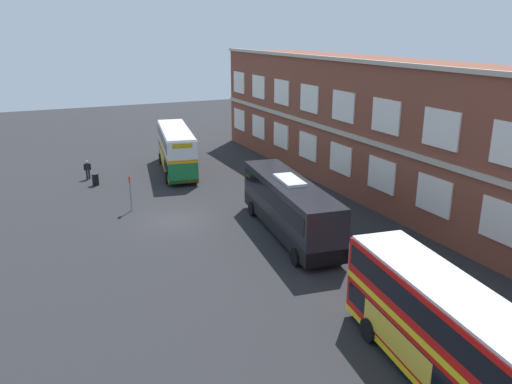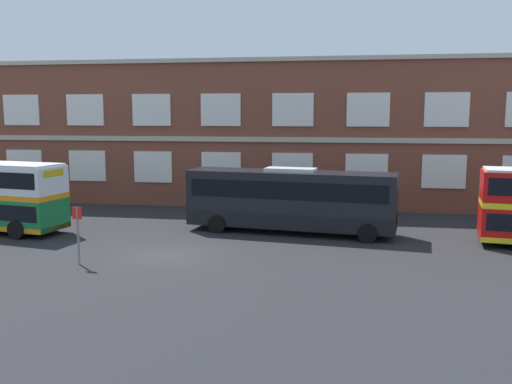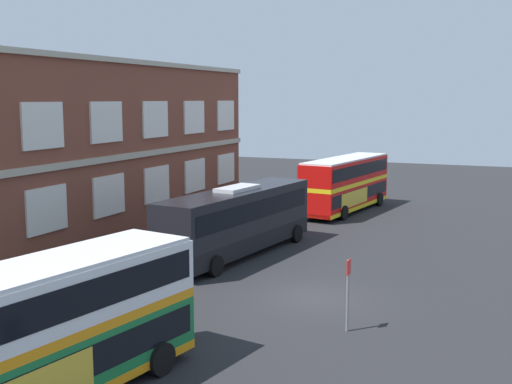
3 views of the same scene
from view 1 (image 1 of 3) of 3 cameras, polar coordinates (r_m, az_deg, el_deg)
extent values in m
plane|color=#232326|center=(37.28, -6.00, -2.73)|extent=(120.00, 120.00, 0.00)
cube|color=brown|center=(43.77, 13.97, 7.04)|extent=(46.92, 8.00, 10.52)
cube|color=#B2A893|center=(41.42, 9.48, 6.45)|extent=(46.92, 0.16, 0.36)
cube|color=#B2A893|center=(40.75, 9.92, 14.23)|extent=(46.92, 0.28, 0.30)
cube|color=silver|center=(59.92, -1.84, 8.03)|extent=(2.92, 0.12, 2.31)
cube|color=silver|center=(55.23, 0.28, 7.22)|extent=(2.92, 0.12, 2.31)
cube|color=silver|center=(50.63, 2.78, 6.25)|extent=(2.92, 0.12, 2.31)
cube|color=silver|center=(46.17, 5.76, 5.07)|extent=(2.92, 0.12, 2.31)
cube|color=silver|center=(41.88, 9.36, 3.63)|extent=(2.92, 0.12, 2.31)
cube|color=silver|center=(37.82, 13.73, 1.85)|extent=(2.92, 0.12, 2.31)
cube|color=silver|center=(34.08, 19.09, -0.35)|extent=(2.92, 0.12, 2.31)
cube|color=silver|center=(30.77, 25.70, -3.06)|extent=(2.92, 0.12, 2.31)
cube|color=silver|center=(59.37, -1.88, 12.04)|extent=(2.92, 0.12, 2.31)
cube|color=silver|center=(54.63, 0.29, 11.57)|extent=(2.92, 0.12, 2.31)
cube|color=silver|center=(49.98, 2.85, 10.98)|extent=(2.92, 0.12, 2.31)
cube|color=silver|center=(45.45, 5.93, 10.26)|extent=(2.92, 0.12, 2.31)
cube|color=silver|center=(41.08, 9.65, 9.33)|extent=(2.92, 0.12, 2.31)
cube|color=silver|center=(36.94, 14.20, 8.14)|extent=(2.92, 0.12, 2.31)
cube|color=silver|center=(33.10, 19.82, 6.60)|extent=(2.92, 0.12, 2.31)
cube|color=#197038|center=(49.23, -8.78, 3.68)|extent=(11.28, 4.47, 1.75)
cube|color=black|center=(49.18, -8.79, 3.92)|extent=(10.85, 4.43, 0.90)
cube|color=orange|center=(49.00, -8.83, 4.84)|extent=(11.28, 4.47, 0.30)
cube|color=silver|center=(48.81, -8.88, 5.90)|extent=(11.28, 4.47, 1.55)
cube|color=black|center=(48.79, -8.89, 5.99)|extent=(10.85, 4.43, 0.90)
cube|color=orange|center=(49.41, -8.74, 2.85)|extent=(11.28, 4.49, 0.28)
cube|color=silver|center=(48.65, -8.93, 6.87)|extent=(11.04, 4.33, 0.12)
cube|color=gold|center=(50.39, -10.40, 4.02)|extent=(4.77, 0.89, 1.10)
cube|color=yellow|center=(43.39, -8.16, 5.06)|extent=(0.35, 1.64, 0.40)
cylinder|color=black|center=(45.59, -9.82, 1.59)|extent=(1.08, 0.50, 1.04)
cylinder|color=black|center=(45.85, -6.65, 1.82)|extent=(1.08, 0.50, 1.04)
cylinder|color=black|center=(52.50, -10.50, 3.67)|extent=(1.08, 0.50, 1.04)
cylinder|color=black|center=(52.71, -7.74, 3.86)|extent=(1.08, 0.50, 1.04)
cube|color=red|center=(21.37, 20.04, -16.65)|extent=(11.25, 4.08, 1.75)
cube|color=black|center=(21.26, 20.11, -16.18)|extent=(10.82, 4.06, 0.90)
cube|color=yellow|center=(20.83, 20.35, -14.30)|extent=(11.25, 4.08, 0.30)
cube|color=red|center=(20.37, 20.62, -12.08)|extent=(11.25, 4.08, 1.55)
cube|color=black|center=(20.34, 20.65, -11.89)|extent=(10.82, 4.06, 0.90)
cube|color=yellow|center=(21.78, 19.83, -18.26)|extent=(11.25, 4.10, 0.28)
cube|color=silver|center=(19.99, 20.88, -9.99)|extent=(11.02, 3.95, 0.12)
cube|color=gold|center=(21.56, 15.08, -15.51)|extent=(4.80, 0.72, 1.10)
cylinder|color=black|center=(23.41, 12.39, -14.72)|extent=(1.07, 0.46, 1.04)
cylinder|color=black|center=(24.62, 17.75, -13.45)|extent=(1.07, 0.46, 1.04)
cube|color=black|center=(33.37, 3.68, -1.47)|extent=(12.23, 4.09, 3.20)
cube|color=black|center=(33.17, 3.70, -0.43)|extent=(11.52, 4.03, 1.00)
cube|color=black|center=(33.77, 3.65, -3.32)|extent=(12.23, 4.11, 0.90)
cube|color=silver|center=(32.86, 3.74, 1.33)|extent=(3.02, 1.64, 0.20)
cylinder|color=black|center=(29.55, 4.45, -7.19)|extent=(1.07, 0.45, 1.04)
cylinder|color=black|center=(30.51, 8.94, -6.53)|extent=(1.07, 0.45, 1.04)
cylinder|color=black|center=(37.12, -0.43, -1.86)|extent=(1.07, 0.45, 1.04)
cylinder|color=black|center=(37.89, 3.26, -1.48)|extent=(1.07, 0.45, 1.04)
cylinder|color=black|center=(48.65, -17.99, 1.88)|extent=(0.16, 0.16, 0.85)
cylinder|color=black|center=(48.63, -18.22, 1.85)|extent=(0.16, 0.16, 0.85)
cube|color=black|center=(48.46, -18.19, 2.69)|extent=(0.25, 0.41, 0.60)
cylinder|color=black|center=(48.50, -17.88, 2.69)|extent=(0.11, 0.11, 0.57)
cylinder|color=black|center=(48.44, -18.49, 2.61)|extent=(0.11, 0.11, 0.57)
sphere|color=tan|center=(48.36, -18.24, 3.19)|extent=(0.22, 0.22, 0.22)
cylinder|color=slate|center=(38.94, -13.73, -0.15)|extent=(0.10, 0.10, 2.70)
cube|color=red|center=(38.63, -13.88, 1.35)|extent=(0.44, 0.04, 0.56)
cylinder|color=black|center=(46.50, -17.35, 1.30)|extent=(0.56, 0.56, 0.95)
cylinder|color=black|center=(46.37, -17.41, 1.91)|extent=(0.60, 0.60, 0.08)
camera|label=2|loc=(30.20, -57.13, -1.98)|focal=39.11mm
camera|label=3|loc=(58.82, -24.19, 11.80)|focal=44.87mm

